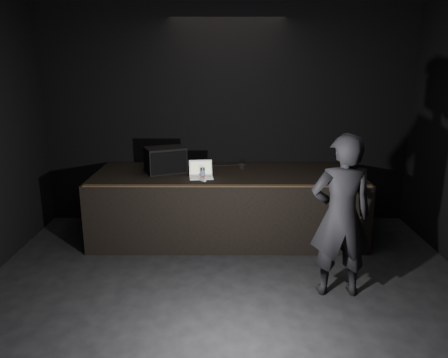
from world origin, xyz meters
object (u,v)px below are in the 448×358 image
at_px(stage_riser, 227,205).
at_px(beer_can, 203,173).
at_px(laptop, 201,173).
at_px(person, 341,216).
at_px(stage_monitor, 165,160).

bearing_deg(stage_riser, beer_can, -137.23).
distance_m(stage_riser, beer_can, 0.76).
bearing_deg(stage_riser, laptop, -150.05).
height_order(beer_can, person, person).
bearing_deg(person, stage_riser, -55.42).
height_order(laptop, person, person).
xyz_separation_m(stage_monitor, beer_can, (0.58, -0.38, -0.11)).
relative_size(beer_can, person, 0.09).
relative_size(stage_riser, laptop, 10.94).
relative_size(stage_monitor, beer_can, 4.07).
height_order(stage_monitor, beer_can, stage_monitor).
height_order(stage_riser, person, person).
bearing_deg(stage_riser, person, -54.25).
height_order(laptop, beer_can, laptop).
height_order(stage_riser, laptop, laptop).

